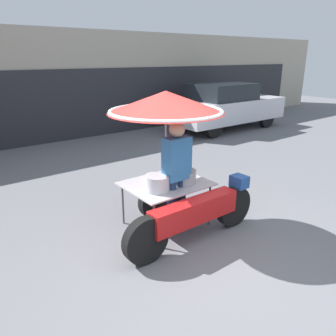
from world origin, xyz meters
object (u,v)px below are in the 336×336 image
vendor_motorcycle_cart (171,132)px  vendor_person (177,171)px  potted_plant (255,102)px  parked_car (225,106)px

vendor_motorcycle_cart → vendor_person: vendor_motorcycle_cart is taller
vendor_motorcycle_cart → potted_plant: bearing=31.8°
vendor_motorcycle_cart → parked_car: size_ratio=0.51×
parked_car → potted_plant: (3.10, 1.12, -0.22)m
potted_plant → parked_car: bearing=-160.2°
vendor_person → potted_plant: (9.02, 5.73, -0.33)m
vendor_person → parked_car: vendor_person is taller
parked_car → potted_plant: 3.30m
vendor_motorcycle_cart → parked_car: (5.94, 4.49, -0.65)m
vendor_motorcycle_cart → parked_car: vendor_motorcycle_cart is taller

